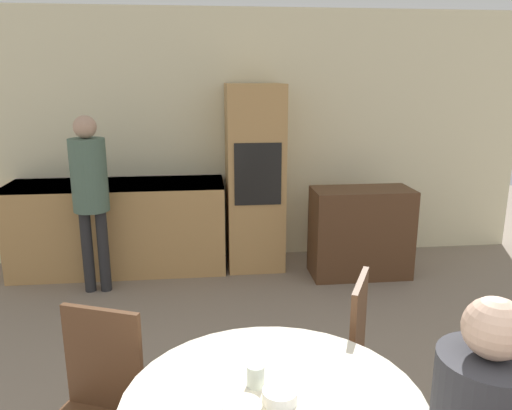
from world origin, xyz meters
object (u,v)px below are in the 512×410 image
person_standing (90,185)px  cup (256,376)px  sideboard (361,233)px  oven_unit (255,178)px  chair_far_left (95,405)px  chair_far_right (339,352)px  bowl_near (280,396)px

person_standing → cup: person_standing is taller
sideboard → person_standing: bearing=-177.5°
oven_unit → sideboard: oven_unit is taller
chair_far_left → chair_far_right: (1.19, 0.31, 0.00)m
chair_far_right → person_standing: size_ratio=0.59×
oven_unit → bowl_near: size_ratio=14.30×
cup → bowl_near: 0.13m
cup → bowl_near: (0.08, -0.11, -0.02)m
sideboard → bowl_near: 3.25m
sideboard → person_standing: 2.59m
oven_unit → cup: bearing=-96.1°
chair_far_left → cup: bearing=-1.3°
oven_unit → sideboard: 1.19m
cup → bowl_near: bearing=-53.8°
oven_unit → chair_far_left: oven_unit is taller
person_standing → chair_far_right: bearing=-52.2°
sideboard → bowl_near: bearing=-113.3°
chair_far_left → cup: chair_far_left is taller
chair_far_right → bowl_near: (-0.43, -0.70, 0.27)m
person_standing → sideboard: bearing=2.5°
oven_unit → sideboard: (1.01, -0.39, -0.49)m
person_standing → chair_far_left: bearing=-78.8°
sideboard → chair_far_right: (-0.85, -2.26, 0.10)m
chair_far_left → bowl_near: size_ratio=7.34×
chair_far_left → chair_far_right: size_ratio=1.00×
chair_far_left → bowl_near: bearing=-5.8°
chair_far_left → person_standing: 2.55m
chair_far_left → bowl_near: chair_far_left is taller
cup → chair_far_left: bearing=157.0°
chair_far_left → person_standing: (-0.49, 2.46, 0.47)m
chair_far_left → cup: (0.68, -0.29, 0.29)m
chair_far_right → bowl_near: bearing=-4.9°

